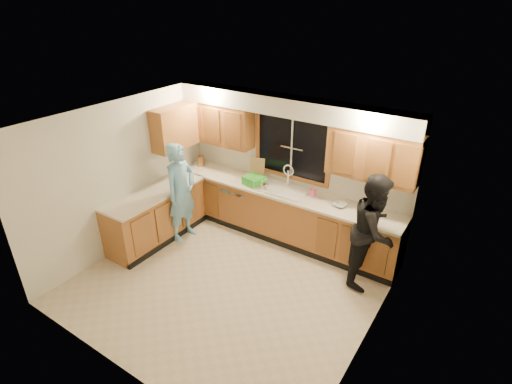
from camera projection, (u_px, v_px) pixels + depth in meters
floor at (227, 284)px, 6.05m from camera, size 4.20×4.20×0.00m
ceiling at (221, 124)px, 4.93m from camera, size 4.20×4.20×0.00m
wall_back at (291, 167)px, 6.91m from camera, size 4.20×0.00×4.20m
wall_left at (123, 177)px, 6.52m from camera, size 0.00×3.80×3.80m
wall_right at (374, 263)px, 4.46m from camera, size 0.00×3.80×3.80m
base_cabinets_back at (281, 214)px, 7.05m from camera, size 4.20×0.60×0.88m
base_cabinets_left at (157, 216)px, 7.00m from camera, size 0.60×1.90×0.88m
countertop_back at (282, 192)px, 6.83m from camera, size 4.20×0.63×0.04m
countertop_left at (154, 193)px, 6.79m from camera, size 0.63×1.90×0.04m
upper_cabinets_left at (219, 123)px, 7.23m from camera, size 1.35×0.33×0.75m
upper_cabinets_right at (373, 155)px, 5.82m from camera, size 1.35×0.33×0.75m
upper_cabinets_return at (175, 127)px, 7.02m from camera, size 0.33×0.90×0.75m
soffit at (289, 106)px, 6.28m from camera, size 4.20×0.35×0.30m
window_frame at (292, 148)px, 6.74m from camera, size 1.44×0.03×1.14m
sink at (282, 193)px, 6.86m from camera, size 0.86×0.52×0.57m
dishwasher at (242, 204)px, 7.47m from camera, size 0.60×0.56×0.82m
stove at (131, 230)px, 6.57m from camera, size 0.58×0.75×0.90m
man at (181, 192)px, 6.83m from camera, size 0.44×0.65×1.77m
woman at (374, 230)px, 5.77m from camera, size 0.68×0.86×1.75m
knife_block at (201, 161)px, 7.74m from camera, size 0.14×0.13×0.20m
cutting_board at (257, 168)px, 7.24m from camera, size 0.29×0.16×0.36m
dish_crate at (254, 181)px, 7.00m from camera, size 0.38×0.37×0.15m
soap_bottle at (313, 191)px, 6.59m from camera, size 0.10×0.10×0.19m
bowl at (340, 205)px, 6.30m from camera, size 0.25×0.25×0.05m
can_left at (260, 185)px, 6.90m from camera, size 0.08×0.08×0.11m
can_right at (265, 188)px, 6.77m from camera, size 0.09×0.09×0.13m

